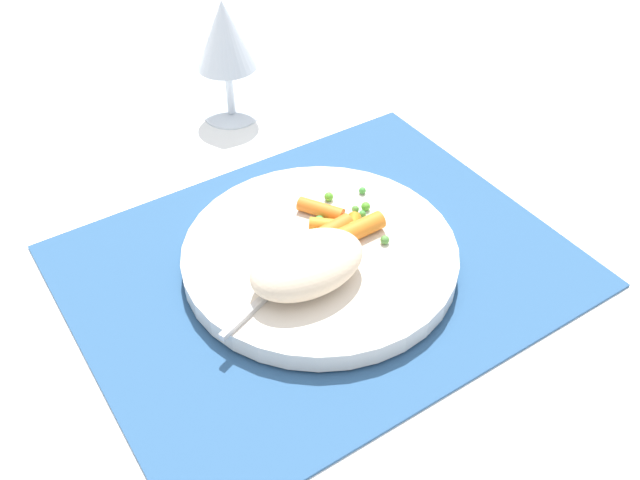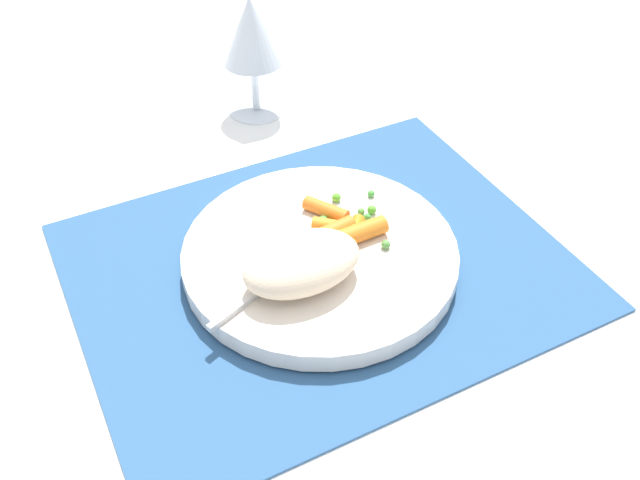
# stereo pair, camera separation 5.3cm
# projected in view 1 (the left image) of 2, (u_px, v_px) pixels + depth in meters

# --- Properties ---
(ground_plane) EXTENTS (2.40, 2.40, 0.00)m
(ground_plane) POSITION_uv_depth(u_px,v_px,m) (320.00, 267.00, 0.68)
(ground_plane) COLOR white
(placemat) EXTENTS (0.46, 0.36, 0.01)m
(placemat) POSITION_uv_depth(u_px,v_px,m) (320.00, 265.00, 0.68)
(placemat) COLOR #2D5684
(placemat) RESTS_ON ground_plane
(plate) EXTENTS (0.26, 0.26, 0.02)m
(plate) POSITION_uv_depth(u_px,v_px,m) (320.00, 255.00, 0.67)
(plate) COLOR silver
(plate) RESTS_ON placemat
(rice_mound) EXTENTS (0.11, 0.07, 0.04)m
(rice_mound) POSITION_uv_depth(u_px,v_px,m) (307.00, 264.00, 0.62)
(rice_mound) COLOR beige
(rice_mound) RESTS_ON plate
(carrot_portion) EXTENTS (0.08, 0.08, 0.02)m
(carrot_portion) POSITION_uv_depth(u_px,v_px,m) (340.00, 225.00, 0.68)
(carrot_portion) COLOR orange
(carrot_portion) RESTS_ON plate
(pea_scatter) EXTENTS (0.08, 0.09, 0.01)m
(pea_scatter) POSITION_uv_depth(u_px,v_px,m) (348.00, 216.00, 0.69)
(pea_scatter) COLOR green
(pea_scatter) RESTS_ON plate
(fork) EXTENTS (0.18, 0.08, 0.01)m
(fork) POSITION_uv_depth(u_px,v_px,m) (305.00, 260.00, 0.65)
(fork) COLOR silver
(fork) RESTS_ON plate
(wine_glass) EXTENTS (0.07, 0.07, 0.15)m
(wine_glass) POSITION_uv_depth(u_px,v_px,m) (225.00, 38.00, 0.82)
(wine_glass) COLOR silver
(wine_glass) RESTS_ON ground_plane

